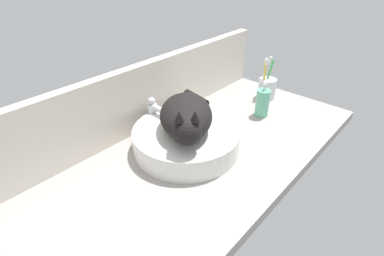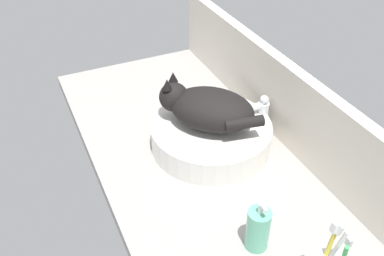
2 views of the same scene
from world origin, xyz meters
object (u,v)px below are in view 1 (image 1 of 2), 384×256
at_px(sink_basin, 186,139).
at_px(toothbrush_cup, 267,87).
at_px(cat, 186,116).
at_px(faucet, 155,114).
at_px(soap_dispenser, 262,103).

relative_size(sink_basin, toothbrush_cup, 1.93).
distance_m(cat, faucet, 0.19).
xyz_separation_m(cat, soap_dispenser, (0.39, -0.06, -0.08)).
height_order(faucet, soap_dispenser, soap_dispenser).
distance_m(sink_basin, soap_dispenser, 0.39).
bearing_deg(cat, sink_basin, 47.67).
bearing_deg(cat, soap_dispenser, -8.85).
distance_m(sink_basin, faucet, 0.17).
distance_m(sink_basin, cat, 0.10).
xyz_separation_m(soap_dispenser, toothbrush_cup, (0.16, 0.07, -0.01)).
xyz_separation_m(faucet, soap_dispenser, (0.37, -0.23, -0.02)).
bearing_deg(soap_dispenser, sink_basin, 169.45).
bearing_deg(sink_basin, toothbrush_cup, -0.04).
relative_size(cat, faucet, 2.19).
bearing_deg(sink_basin, cat, -132.33).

